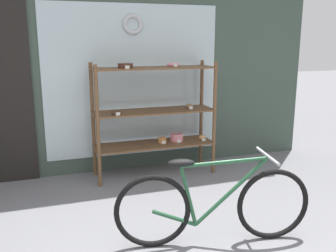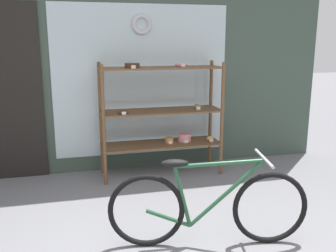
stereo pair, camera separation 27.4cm
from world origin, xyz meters
The scene contains 3 objects.
storefront_facade centered at (-0.04, 2.77, 1.72)m, with size 5.39×0.13×3.53m.
display_case centered at (0.39, 2.40, 0.81)m, with size 1.49×0.45×1.41m.
bicycle centered at (0.35, 0.66, 0.34)m, with size 1.62×0.50×0.76m.
Camera 2 is at (-0.66, -2.00, 1.66)m, focal length 40.00 mm.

